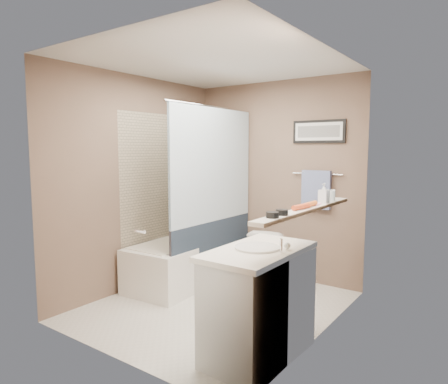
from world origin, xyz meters
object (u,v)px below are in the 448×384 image
Objects in this scene: vanity at (259,305)px; soap_bottle at (324,193)px; toilet at (271,256)px; hair_brush_front at (301,207)px; glass_jar at (331,195)px; candle_bowl_far at (282,212)px; bathtub at (185,261)px; hair_brush_back at (310,204)px; candle_bowl_near at (272,215)px.

soap_bottle reaches higher than vanity.
vanity is (0.71, -1.49, 0.06)m from toilet.
soap_bottle is at bearing 90.00° from hair_brush_front.
toilet is 6.73× the size of glass_jar.
candle_bowl_far is 0.79m from soap_bottle.
glass_jar is at bearing -5.61° from bathtub.
hair_brush_front is 2.20× the size of glass_jar.
hair_brush_front is 1.00× the size of hair_brush_back.
candle_bowl_near is 0.53× the size of soap_bottle.
toilet is 3.06× the size of hair_brush_back.
glass_jar is at bearing 90.00° from hair_brush_back.
hair_brush_back is 0.46m from glass_jar.
candle_bowl_far is (0.00, 0.14, 0.00)m from candle_bowl_near.
toilet is 1.56m from hair_brush_back.
candle_bowl_far is 0.53× the size of soap_bottle.
candle_bowl_near is 0.90× the size of glass_jar.
glass_jar is at bearing 90.00° from candle_bowl_far.
toilet is 1.92m from candle_bowl_far.
candle_bowl_near is at bearing 106.91° from toilet.
candle_bowl_near is at bearing -90.00° from soap_bottle.
bathtub is 6.82× the size of hair_brush_front.
vanity is 4.09× the size of hair_brush_front.
hair_brush_back reaches higher than bathtub.
hair_brush_front reaches higher than bathtub.
soap_bottle is (0.00, 0.30, 0.06)m from hair_brush_back.
vanity is at bearing 178.20° from candle_bowl_far.
hair_brush_front is at bearing -90.00° from hair_brush_back.
vanity is (1.60, -0.99, 0.15)m from bathtub.
hair_brush_front is at bearing -90.00° from glass_jar.
vanity is at bearing 142.02° from candle_bowl_near.
candle_bowl_near reaches higher than bathtub.
glass_jar reaches higher than candle_bowl_near.
candle_bowl_far is 0.41× the size of hair_brush_back.
vanity is 4.09× the size of hair_brush_back.
candle_bowl_far is 0.90× the size of glass_jar.
candle_bowl_far is at bearing -90.00° from hair_brush_back.
vanity is at bearing -120.27° from hair_brush_front.
bathtub is at bearing 178.71° from glass_jar.
soap_bottle reaches higher than bathtub.
glass_jar reaches higher than hair_brush_back.
hair_brush_back is (0.00, 0.17, 0.00)m from hair_brush_front.
vanity is at bearing -103.28° from soap_bottle.
glass_jar is at bearing 90.00° from soap_bottle.
candle_bowl_near reaches higher than vanity.
candle_bowl_near reaches higher than toilet.
toilet is at bearing 25.19° from bathtub.
glass_jar is at bearing 90.00° from candle_bowl_near.
candle_bowl_near is at bearing -90.00° from glass_jar.
toilet is at bearing 141.72° from soap_bottle.
hair_brush_front and hair_brush_back have the same top height.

